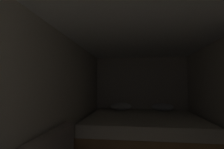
# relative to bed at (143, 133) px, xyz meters

# --- Properties ---
(wall_back) EXTENTS (2.40, 0.05, 2.00)m
(wall_back) POSITION_rel_bed_xyz_m (0.00, 1.01, 0.66)
(wall_back) COLOR beige
(wall_back) RESTS_ON ground
(wall_left) EXTENTS (0.05, 4.65, 2.00)m
(wall_left) POSITION_rel_bed_xyz_m (-1.17, -1.34, 0.66)
(wall_left) COLOR beige
(wall_left) RESTS_ON ground
(ceiling_slab) EXTENTS (2.40, 4.65, 0.05)m
(ceiling_slab) POSITION_rel_bed_xyz_m (0.00, -1.34, 1.68)
(ceiling_slab) COLOR white
(ceiling_slab) RESTS_ON wall_left
(bed) EXTENTS (2.18, 1.90, 0.86)m
(bed) POSITION_rel_bed_xyz_m (0.00, 0.00, 0.00)
(bed) COLOR #9E7247
(bed) RESTS_ON ground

